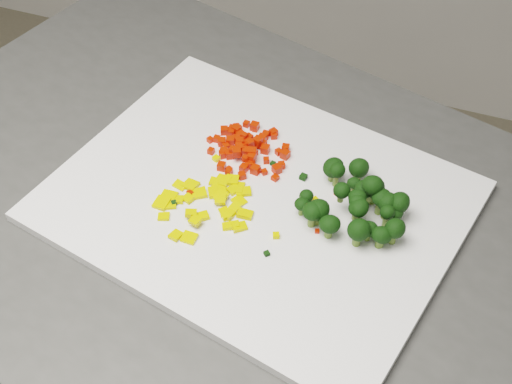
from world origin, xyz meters
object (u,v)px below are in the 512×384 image
(carrot_pile, at_px, (246,145))
(pepper_pile, at_px, (206,208))
(counter_block, at_px, (230,370))
(cutting_board, at_px, (256,201))
(broccoli_pile, at_px, (354,199))

(carrot_pile, bearing_deg, pepper_pile, -94.78)
(counter_block, height_order, pepper_pile, pepper_pile)
(cutting_board, bearing_deg, counter_block, -171.58)
(cutting_board, xyz_separation_m, broccoli_pile, (0.12, 0.01, 0.04))
(cutting_board, height_order, pepper_pile, pepper_pile)
(counter_block, xyz_separation_m, cutting_board, (0.05, 0.01, 0.46))
(counter_block, relative_size, pepper_pile, 7.61)
(broccoli_pile, bearing_deg, pepper_pile, -161.65)
(counter_block, bearing_deg, carrot_pile, 85.65)
(counter_block, distance_m, pepper_pile, 0.47)
(counter_block, relative_size, broccoli_pile, 7.36)
(cutting_board, distance_m, carrot_pile, 0.08)
(counter_block, xyz_separation_m, carrot_pile, (0.01, 0.08, 0.48))
(cutting_board, height_order, carrot_pile, carrot_pile)
(counter_block, height_order, carrot_pile, carrot_pile)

